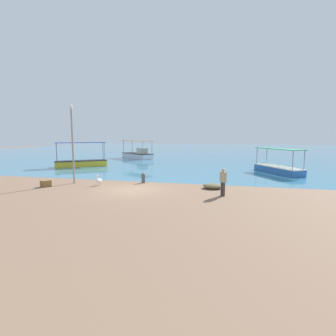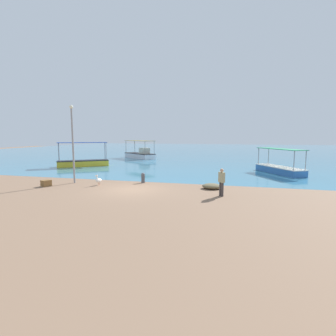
{
  "view_description": "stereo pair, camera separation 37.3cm",
  "coord_description": "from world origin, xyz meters",
  "px_view_note": "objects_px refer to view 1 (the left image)",
  "views": [
    {
      "loc": [
        6.42,
        -16.42,
        3.67
      ],
      "look_at": [
        1.47,
        4.21,
        1.01
      ],
      "focal_mm": 28.0,
      "sensor_mm": 36.0,
      "label": 1
    },
    {
      "loc": [
        6.78,
        -16.33,
        3.67
      ],
      "look_at": [
        1.47,
        4.21,
        1.01
      ],
      "focal_mm": 28.0,
      "sensor_mm": 36.0,
      "label": 2
    }
  ],
  "objects_px": {
    "lamp_post": "(72,140)",
    "fishing_boat_outer": "(138,154)",
    "net_pile": "(213,186)",
    "pelican": "(99,180)",
    "mooring_bollard": "(143,177)",
    "fishing_boat_center": "(81,162)",
    "fishing_boat_far_right": "(278,168)",
    "cargo_crate": "(46,184)",
    "fisherman_standing": "(223,181)"
  },
  "relations": [
    {
      "from": "lamp_post",
      "to": "fishing_boat_outer",
      "type": "bearing_deg",
      "value": 97.28
    },
    {
      "from": "lamp_post",
      "to": "net_pile",
      "type": "relative_size",
      "value": 4.46
    },
    {
      "from": "pelican",
      "to": "mooring_bollard",
      "type": "xyz_separation_m",
      "value": [
        2.83,
        1.76,
        0.05
      ]
    },
    {
      "from": "fishing_boat_outer",
      "to": "fishing_boat_center",
      "type": "relative_size",
      "value": 1.1
    },
    {
      "from": "fishing_boat_far_right",
      "to": "fishing_boat_outer",
      "type": "xyz_separation_m",
      "value": [
        -18.97,
        12.42,
        0.14
      ]
    },
    {
      "from": "fishing_boat_center",
      "to": "mooring_bollard",
      "type": "distance_m",
      "value": 13.6
    },
    {
      "from": "fishing_boat_outer",
      "to": "cargo_crate",
      "type": "height_order",
      "value": "fishing_boat_outer"
    },
    {
      "from": "net_pile",
      "to": "fisherman_standing",
      "type": "bearing_deg",
      "value": -70.25
    },
    {
      "from": "net_pile",
      "to": "mooring_bollard",
      "type": "bearing_deg",
      "value": 169.94
    },
    {
      "from": "fishing_boat_center",
      "to": "lamp_post",
      "type": "height_order",
      "value": "lamp_post"
    },
    {
      "from": "pelican",
      "to": "fisherman_standing",
      "type": "bearing_deg",
      "value": -8.17
    },
    {
      "from": "fisherman_standing",
      "to": "net_pile",
      "type": "relative_size",
      "value": 1.28
    },
    {
      "from": "fishing_boat_outer",
      "to": "lamp_post",
      "type": "relative_size",
      "value": 1.04
    },
    {
      "from": "fishing_boat_far_right",
      "to": "mooring_bollard",
      "type": "xyz_separation_m",
      "value": [
        -11.04,
        -8.12,
        -0.08
      ]
    },
    {
      "from": "pelican",
      "to": "lamp_post",
      "type": "relative_size",
      "value": 0.14
    },
    {
      "from": "fishing_boat_far_right",
      "to": "lamp_post",
      "type": "xyz_separation_m",
      "value": [
        -16.17,
        -9.47,
        2.81
      ]
    },
    {
      "from": "fisherman_standing",
      "to": "pelican",
      "type": "bearing_deg",
      "value": 171.83
    },
    {
      "from": "fishing_boat_far_right",
      "to": "mooring_bollard",
      "type": "bearing_deg",
      "value": -143.67
    },
    {
      "from": "fishing_boat_outer",
      "to": "mooring_bollard",
      "type": "relative_size",
      "value": 7.8
    },
    {
      "from": "fishing_boat_center",
      "to": "lamp_post",
      "type": "relative_size",
      "value": 0.94
    },
    {
      "from": "fishing_boat_center",
      "to": "lamp_post",
      "type": "bearing_deg",
      "value": -60.97
    },
    {
      "from": "pelican",
      "to": "net_pile",
      "type": "relative_size",
      "value": 0.61
    },
    {
      "from": "fishing_boat_outer",
      "to": "net_pile",
      "type": "distance_m",
      "value": 25.28
    },
    {
      "from": "fishing_boat_far_right",
      "to": "pelican",
      "type": "xyz_separation_m",
      "value": [
        -13.87,
        -9.88,
        -0.12
      ]
    },
    {
      "from": "lamp_post",
      "to": "fisherman_standing",
      "type": "bearing_deg",
      "value": -8.55
    },
    {
      "from": "fishing_boat_center",
      "to": "fisherman_standing",
      "type": "relative_size",
      "value": 3.3
    },
    {
      "from": "fishing_boat_center",
      "to": "pelican",
      "type": "xyz_separation_m",
      "value": [
        7.77,
        -10.27,
        -0.18
      ]
    },
    {
      "from": "fishing_boat_far_right",
      "to": "mooring_bollard",
      "type": "distance_m",
      "value": 13.7
    },
    {
      "from": "fishing_boat_center",
      "to": "lamp_post",
      "type": "distance_m",
      "value": 11.61
    },
    {
      "from": "lamp_post",
      "to": "cargo_crate",
      "type": "height_order",
      "value": "lamp_post"
    },
    {
      "from": "pelican",
      "to": "cargo_crate",
      "type": "relative_size",
      "value": 1.32
    },
    {
      "from": "net_pile",
      "to": "fishing_boat_center",
      "type": "bearing_deg",
      "value": 149.37
    },
    {
      "from": "fisherman_standing",
      "to": "cargo_crate",
      "type": "relative_size",
      "value": 2.79
    },
    {
      "from": "fishing_boat_center",
      "to": "mooring_bollard",
      "type": "relative_size",
      "value": 7.07
    },
    {
      "from": "mooring_bollard",
      "to": "fisherman_standing",
      "type": "distance_m",
      "value": 6.85
    },
    {
      "from": "fishing_boat_outer",
      "to": "fisherman_standing",
      "type": "xyz_separation_m",
      "value": [
        14.05,
        -23.59,
        0.26
      ]
    },
    {
      "from": "fishing_boat_far_right",
      "to": "mooring_bollard",
      "type": "height_order",
      "value": "fishing_boat_far_right"
    },
    {
      "from": "lamp_post",
      "to": "pelican",
      "type": "bearing_deg",
      "value": -10.02
    },
    {
      "from": "fishing_boat_outer",
      "to": "net_pile",
      "type": "xyz_separation_m",
      "value": [
        13.3,
        -21.49,
        -0.47
      ]
    },
    {
      "from": "fishing_boat_far_right",
      "to": "cargo_crate",
      "type": "distance_m",
      "value": 20.65
    },
    {
      "from": "mooring_bollard",
      "to": "net_pile",
      "type": "distance_m",
      "value": 5.46
    },
    {
      "from": "pelican",
      "to": "fishing_boat_far_right",
      "type": "bearing_deg",
      "value": 35.46
    },
    {
      "from": "fishing_boat_center",
      "to": "pelican",
      "type": "distance_m",
      "value": 12.88
    },
    {
      "from": "fisherman_standing",
      "to": "mooring_bollard",
      "type": "bearing_deg",
      "value": 153.54
    },
    {
      "from": "mooring_bollard",
      "to": "cargo_crate",
      "type": "bearing_deg",
      "value": -154.24
    },
    {
      "from": "fishing_boat_outer",
      "to": "fisherman_standing",
      "type": "relative_size",
      "value": 3.65
    },
    {
      "from": "fishing_boat_center",
      "to": "fisherman_standing",
      "type": "xyz_separation_m",
      "value": [
        16.72,
        -11.55,
        0.36
      ]
    },
    {
      "from": "fishing_boat_center",
      "to": "lamp_post",
      "type": "xyz_separation_m",
      "value": [
        5.47,
        -9.86,
        2.76
      ]
    },
    {
      "from": "fishing_boat_center",
      "to": "fishing_boat_far_right",
      "type": "bearing_deg",
      "value": -1.03
    },
    {
      "from": "lamp_post",
      "to": "fisherman_standing",
      "type": "distance_m",
      "value": 11.63
    }
  ]
}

